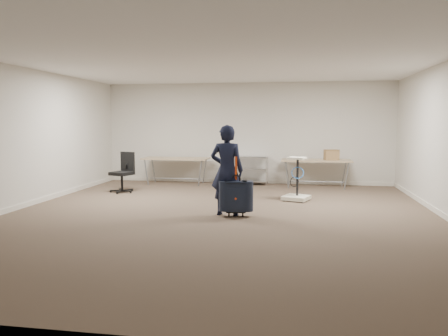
# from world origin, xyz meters

# --- Properties ---
(ground) EXTENTS (9.00, 9.00, 0.00)m
(ground) POSITION_xyz_m (0.00, 0.00, 0.00)
(ground) COLOR #413427
(ground) RESTS_ON ground
(room_shell) EXTENTS (8.00, 9.00, 9.00)m
(room_shell) POSITION_xyz_m (0.00, 1.38, 0.05)
(room_shell) COLOR beige
(room_shell) RESTS_ON ground
(folding_table_left) EXTENTS (1.80, 0.75, 0.73)m
(folding_table_left) POSITION_xyz_m (-1.90, 3.95, 0.68)
(folding_table_left) COLOR tan
(folding_table_left) RESTS_ON ground
(folding_table_right) EXTENTS (1.80, 0.75, 0.73)m
(folding_table_right) POSITION_xyz_m (1.90, 3.95, 0.68)
(folding_table_right) COLOR tan
(folding_table_right) RESTS_ON ground
(wire_shelf) EXTENTS (1.22, 0.47, 0.80)m
(wire_shelf) POSITION_xyz_m (0.00, 4.20, 0.44)
(wire_shelf) COLOR silver
(wire_shelf) RESTS_ON ground
(person) EXTENTS (0.62, 0.42, 1.66)m
(person) POSITION_xyz_m (0.13, 0.16, 0.83)
(person) COLOR black
(person) RESTS_ON ground
(suitcase) EXTENTS (0.42, 0.27, 1.09)m
(suitcase) POSITION_xyz_m (0.31, 0.06, 0.37)
(suitcase) COLOR #161F33
(suitcase) RESTS_ON ground
(office_chair) EXTENTS (0.59, 0.60, 0.98)m
(office_chair) POSITION_xyz_m (-2.80, 2.38, 0.30)
(office_chair) COLOR black
(office_chair) RESTS_ON ground
(equipment_cart) EXTENTS (0.67, 0.67, 0.95)m
(equipment_cart) POSITION_xyz_m (1.40, 1.90, 0.25)
(equipment_cart) COLOR beige
(equipment_cart) RESTS_ON ground
(cardboard_box) EXTENTS (0.40, 0.33, 0.27)m
(cardboard_box) POSITION_xyz_m (2.29, 3.98, 0.86)
(cardboard_box) COLOR #A3754C
(cardboard_box) RESTS_ON folding_table_right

